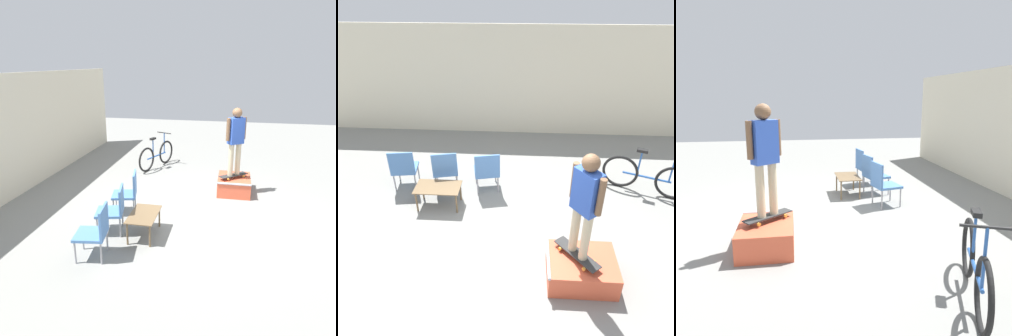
{
  "view_description": "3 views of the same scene",
  "coord_description": "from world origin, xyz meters",
  "views": [
    {
      "loc": [
        -6.87,
        -0.6,
        3.24
      ],
      "look_at": [
        0.07,
        0.78,
        0.95
      ],
      "focal_mm": 35.0,
      "sensor_mm": 36.0,
      "label": 1
    },
    {
      "loc": [
        0.35,
        -4.31,
        4.16
      ],
      "look_at": [
        0.01,
        1.03,
        0.92
      ],
      "focal_mm": 35.0,
      "sensor_mm": 36.0,
      "label": 2
    },
    {
      "loc": [
        6.1,
        -0.26,
        2.28
      ],
      "look_at": [
        0.13,
        0.66,
        0.98
      ],
      "focal_mm": 35.0,
      "sensor_mm": 36.0,
      "label": 3
    }
  ],
  "objects": [
    {
      "name": "ground_plane",
      "position": [
        0.0,
        0.0,
        0.0
      ],
      "size": [
        24.0,
        24.0,
        0.0
      ],
      "primitive_type": "plane",
      "color": "gray"
    },
    {
      "name": "skate_ramp_box",
      "position": [
        1.28,
        -0.72,
        0.2
      ],
      "size": [
        1.06,
        0.82,
        0.43
      ],
      "color": "#DB5638",
      "rests_on": "ground_plane"
    },
    {
      "name": "skateboard_on_ramp",
      "position": [
        1.19,
        -0.7,
        0.49
      ],
      "size": [
        0.66,
        0.74,
        0.07
      ],
      "rotation": [
        0.0,
        0.0,
        -0.88
      ],
      "color": "#2D2D2D",
      "rests_on": "skate_ramp_box"
    },
    {
      "name": "person_skater",
      "position": [
        1.19,
        -0.7,
        1.5
      ],
      "size": [
        0.39,
        0.47,
        1.7
      ],
      "rotation": [
        0.0,
        0.0,
        -0.93
      ],
      "color": "#C6B793",
      "rests_on": "skateboard_on_ramp"
    },
    {
      "name": "coffee_table",
      "position": [
        -1.35,
        0.97,
        0.4
      ],
      "size": [
        0.9,
        0.53,
        0.46
      ],
      "color": "brown",
      "rests_on": "ground_plane"
    },
    {
      "name": "patio_chair_left",
      "position": [
        -2.24,
        1.57,
        0.53
      ],
      "size": [
        0.59,
        0.59,
        0.95
      ],
      "rotation": [
        0.0,
        0.0,
        3.29
      ],
      "color": "#99999E",
      "rests_on": "ground_plane"
    },
    {
      "name": "patio_chair_center",
      "position": [
        -1.33,
        1.57,
        0.53
      ],
      "size": [
        0.62,
        0.62,
        0.95
      ],
      "rotation": [
        0.0,
        0.0,
        3.36
      ],
      "color": "#99999E",
      "rests_on": "ground_plane"
    },
    {
      "name": "patio_chair_right",
      "position": [
        -0.44,
        1.57,
        0.53
      ],
      "size": [
        0.62,
        0.62,
        0.95
      ],
      "rotation": [
        0.0,
        0.0,
        3.36
      ],
      "color": "#99999E",
      "rests_on": "ground_plane"
    },
    {
      "name": "bicycle",
      "position": [
        2.96,
        1.73,
        0.4
      ],
      "size": [
        1.74,
        0.78,
        1.06
      ],
      "rotation": [
        0.0,
        0.0,
        -0.38
      ],
      "color": "black",
      "rests_on": "ground_plane"
    }
  ]
}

